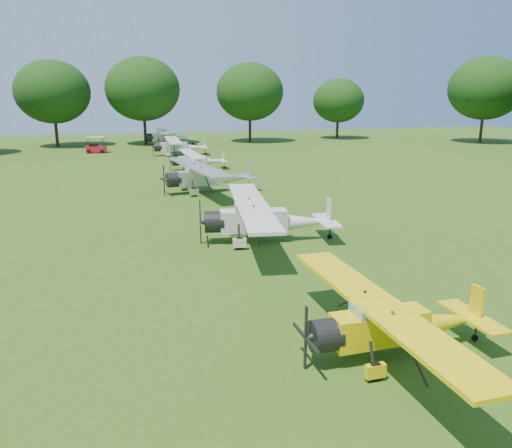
{
  "coord_description": "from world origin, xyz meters",
  "views": [
    {
      "loc": [
        -6.79,
        -21.91,
        7.36
      ],
      "look_at": [
        -0.56,
        0.14,
        1.4
      ],
      "focal_mm": 35.0,
      "sensor_mm": 36.0,
      "label": 1
    }
  ],
  "objects_px": {
    "aircraft_4": "(206,175)",
    "aircraft_6": "(178,145)",
    "aircraft_2": "(393,320)",
    "aircraft_5": "(197,159)",
    "golf_cart": "(96,148)",
    "aircraft_3": "(264,217)",
    "aircraft_7": "(168,136)"
  },
  "relations": [
    {
      "from": "aircraft_2",
      "to": "aircraft_5",
      "type": "relative_size",
      "value": 1.03
    },
    {
      "from": "aircraft_4",
      "to": "aircraft_7",
      "type": "xyz_separation_m",
      "value": [
        1.15,
        38.65,
        0.02
      ]
    },
    {
      "from": "aircraft_2",
      "to": "aircraft_7",
      "type": "bearing_deg",
      "value": 88.85
    },
    {
      "from": "aircraft_5",
      "to": "aircraft_6",
      "type": "bearing_deg",
      "value": 90.25
    },
    {
      "from": "aircraft_6",
      "to": "aircraft_3",
      "type": "bearing_deg",
      "value": -88.27
    },
    {
      "from": "aircraft_5",
      "to": "aircraft_6",
      "type": "height_order",
      "value": "aircraft_6"
    },
    {
      "from": "golf_cart",
      "to": "aircraft_6",
      "type": "bearing_deg",
      "value": -21.01
    },
    {
      "from": "aircraft_2",
      "to": "golf_cart",
      "type": "distance_m",
      "value": 57.6
    },
    {
      "from": "golf_cart",
      "to": "aircraft_2",
      "type": "bearing_deg",
      "value": -71.33
    },
    {
      "from": "aircraft_4",
      "to": "aircraft_5",
      "type": "distance_m",
      "value": 12.29
    },
    {
      "from": "aircraft_2",
      "to": "aircraft_5",
      "type": "xyz_separation_m",
      "value": [
        0.53,
        38.44,
        -0.03
      ]
    },
    {
      "from": "aircraft_2",
      "to": "golf_cart",
      "type": "height_order",
      "value": "golf_cart"
    },
    {
      "from": "aircraft_7",
      "to": "aircraft_3",
      "type": "bearing_deg",
      "value": -87.82
    },
    {
      "from": "aircraft_6",
      "to": "aircraft_2",
      "type": "bearing_deg",
      "value": -87.81
    },
    {
      "from": "aircraft_4",
      "to": "aircraft_6",
      "type": "height_order",
      "value": "aircraft_4"
    },
    {
      "from": "aircraft_2",
      "to": "aircraft_3",
      "type": "xyz_separation_m",
      "value": [
        -0.25,
        12.15,
        0.22
      ]
    },
    {
      "from": "aircraft_2",
      "to": "golf_cart",
      "type": "xyz_separation_m",
      "value": [
        -9.7,
        56.78,
        -0.39
      ]
    },
    {
      "from": "aircraft_3",
      "to": "aircraft_7",
      "type": "xyz_separation_m",
      "value": [
        0.72,
        52.71,
        0.06
      ]
    },
    {
      "from": "aircraft_7",
      "to": "golf_cart",
      "type": "xyz_separation_m",
      "value": [
        -10.18,
        -8.09,
        -0.67
      ]
    },
    {
      "from": "aircraft_5",
      "to": "aircraft_6",
      "type": "xyz_separation_m",
      "value": [
        -0.28,
        12.59,
        0.21
      ]
    },
    {
      "from": "aircraft_5",
      "to": "golf_cart",
      "type": "height_order",
      "value": "golf_cart"
    },
    {
      "from": "aircraft_4",
      "to": "aircraft_6",
      "type": "xyz_separation_m",
      "value": [
        0.93,
        24.82,
        -0.08
      ]
    },
    {
      "from": "aircraft_3",
      "to": "aircraft_5",
      "type": "xyz_separation_m",
      "value": [
        0.78,
        26.29,
        -0.25
      ]
    },
    {
      "from": "aircraft_2",
      "to": "golf_cart",
      "type": "bearing_deg",
      "value": 98.97
    },
    {
      "from": "aircraft_4",
      "to": "aircraft_5",
      "type": "height_order",
      "value": "aircraft_4"
    },
    {
      "from": "aircraft_3",
      "to": "aircraft_7",
      "type": "distance_m",
      "value": 52.72
    },
    {
      "from": "aircraft_3",
      "to": "golf_cart",
      "type": "bearing_deg",
      "value": 110.66
    },
    {
      "from": "aircraft_2",
      "to": "aircraft_4",
      "type": "height_order",
      "value": "aircraft_4"
    },
    {
      "from": "aircraft_4",
      "to": "aircraft_6",
      "type": "distance_m",
      "value": 24.83
    },
    {
      "from": "aircraft_6",
      "to": "golf_cart",
      "type": "xyz_separation_m",
      "value": [
        -9.96,
        5.75,
        -0.57
      ]
    },
    {
      "from": "aircraft_4",
      "to": "aircraft_6",
      "type": "relative_size",
      "value": 1.06
    },
    {
      "from": "golf_cart",
      "to": "aircraft_3",
      "type": "bearing_deg",
      "value": -69.07
    }
  ]
}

